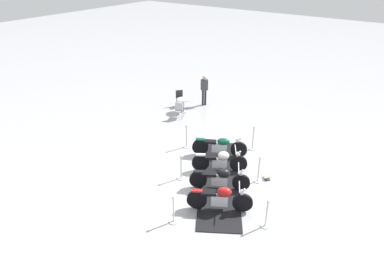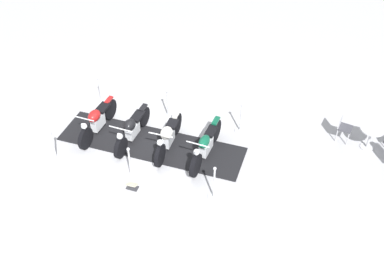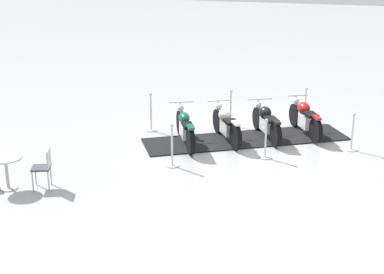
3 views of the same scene
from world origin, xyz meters
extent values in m
plane|color=#B2B2B7|center=(0.00, 0.00, 0.00)|extent=(80.00, 80.00, 0.00)
cube|color=black|center=(0.00, 0.00, 0.02)|extent=(5.61, 4.25, 0.03)
cylinder|color=black|center=(-1.10, -1.58, 0.37)|extent=(0.44, 0.65, 0.68)
cylinder|color=black|center=(-1.86, -0.26, 0.37)|extent=(0.44, 0.65, 0.68)
cube|color=silver|center=(-1.48, -0.92, 0.42)|extent=(0.45, 0.59, 0.40)
ellipsoid|color=#AD1919|center=(-1.41, -1.04, 0.76)|extent=(0.54, 0.60, 0.33)
cube|color=black|center=(-1.67, -0.60, 0.71)|extent=(0.51, 0.58, 0.08)
cube|color=#AD1919|center=(-1.86, -0.26, 0.74)|extent=(0.30, 0.39, 0.06)
cylinder|color=silver|center=(-1.14, -1.52, 0.66)|extent=(0.20, 0.27, 0.58)
cylinder|color=silver|center=(-1.17, -1.46, 1.01)|extent=(0.54, 0.33, 0.04)
sphere|color=silver|center=(-1.12, -1.54, 0.81)|extent=(0.18, 0.18, 0.18)
cylinder|color=black|center=(-0.11, -0.99, 0.35)|extent=(0.43, 0.62, 0.64)
cylinder|color=black|center=(-0.88, 0.37, 0.35)|extent=(0.43, 0.62, 0.64)
cube|color=silver|center=(-0.49, -0.31, 0.39)|extent=(0.48, 0.61, 0.36)
ellipsoid|color=black|center=(-0.42, -0.43, 0.71)|extent=(0.52, 0.56, 0.33)
cube|color=black|center=(-0.69, 0.03, 0.66)|extent=(0.53, 0.62, 0.08)
cube|color=black|center=(-0.88, 0.37, 0.71)|extent=(0.30, 0.38, 0.06)
cylinder|color=silver|center=(-0.14, -0.93, 0.63)|extent=(0.18, 0.25, 0.55)
cylinder|color=silver|center=(-0.17, -0.88, 0.96)|extent=(0.66, 0.39, 0.04)
sphere|color=silver|center=(-0.12, -0.96, 0.76)|extent=(0.18, 0.18, 0.18)
cylinder|color=black|center=(0.90, -0.32, 0.37)|extent=(0.47, 0.63, 0.68)
cylinder|color=black|center=(0.08, 0.93, 0.37)|extent=(0.47, 0.63, 0.68)
cube|color=silver|center=(0.49, 0.31, 0.40)|extent=(0.49, 0.60, 0.35)
ellipsoid|color=silver|center=(0.57, 0.18, 0.72)|extent=(0.54, 0.57, 0.35)
cube|color=black|center=(0.30, 0.60, 0.67)|extent=(0.50, 0.54, 0.08)
cube|color=silver|center=(0.08, 0.93, 0.75)|extent=(0.32, 0.39, 0.06)
cylinder|color=silver|center=(0.86, -0.26, 0.67)|extent=(0.22, 0.28, 0.58)
cylinder|color=silver|center=(0.82, -0.19, 1.02)|extent=(0.62, 0.42, 0.04)
sphere|color=silver|center=(0.88, -0.28, 0.82)|extent=(0.18, 0.18, 0.18)
cylinder|color=black|center=(1.87, 0.20, 0.38)|extent=(0.44, 0.67, 0.69)
cylinder|color=black|center=(1.09, 1.64, 0.38)|extent=(0.44, 0.67, 0.69)
cube|color=silver|center=(1.48, 0.92, 0.41)|extent=(0.50, 0.66, 0.37)
ellipsoid|color=#0F5138|center=(1.56, 0.78, 0.72)|extent=(0.51, 0.60, 0.29)
cube|color=black|center=(1.29, 1.27, 0.67)|extent=(0.48, 0.58, 0.08)
cube|color=#0F5138|center=(1.09, 1.64, 0.75)|extent=(0.32, 0.41, 0.06)
cylinder|color=silver|center=(1.83, 0.27, 0.67)|extent=(0.21, 0.30, 0.59)
cylinder|color=silver|center=(1.79, 0.34, 1.03)|extent=(0.62, 0.35, 0.04)
sphere|color=silver|center=(1.84, 0.26, 0.83)|extent=(0.18, 0.18, 0.18)
cylinder|color=silver|center=(1.28, 2.52, 0.01)|extent=(0.33, 0.33, 0.03)
cylinder|color=silver|center=(1.28, 2.52, 0.52)|extent=(0.05, 0.05, 0.98)
sphere|color=silver|center=(1.28, 2.52, 1.04)|extent=(0.09, 0.09, 0.09)
cylinder|color=silver|center=(2.82, 0.03, 0.01)|extent=(0.32, 0.32, 0.03)
cylinder|color=silver|center=(2.82, 0.03, 0.54)|extent=(0.05, 0.05, 1.02)
sphere|color=silver|center=(2.82, 0.03, 1.08)|extent=(0.09, 0.09, 0.09)
cylinder|color=silver|center=(0.77, -1.24, 0.01)|extent=(0.33, 0.33, 0.03)
cylinder|color=silver|center=(0.77, -1.24, 0.52)|extent=(0.05, 0.05, 0.99)
sphere|color=silver|center=(0.77, -1.24, 1.05)|extent=(0.09, 0.09, 0.09)
cylinder|color=silver|center=(-0.77, 1.24, 0.01)|extent=(0.34, 0.34, 0.03)
cylinder|color=silver|center=(-0.77, 1.24, 0.49)|extent=(0.05, 0.05, 0.93)
sphere|color=silver|center=(-0.77, 1.24, 0.99)|extent=(0.09, 0.09, 0.09)
cylinder|color=silver|center=(-1.28, -2.52, 0.01)|extent=(0.31, 0.31, 0.03)
cylinder|color=silver|center=(-1.28, -2.52, 0.48)|extent=(0.05, 0.05, 0.91)
sphere|color=silver|center=(-1.28, -2.52, 0.97)|extent=(0.09, 0.09, 0.09)
cylinder|color=silver|center=(-2.82, -0.03, 0.01)|extent=(0.34, 0.34, 0.03)
cylinder|color=silver|center=(-2.82, -0.03, 0.48)|extent=(0.05, 0.05, 0.91)
sphere|color=silver|center=(-2.82, -0.03, 0.98)|extent=(0.09, 0.09, 0.09)
cube|color=#333338|center=(1.15, -1.46, 0.01)|extent=(0.38, 0.34, 0.02)
cube|color=beige|center=(1.15, -1.46, 0.15)|extent=(0.38, 0.37, 0.12)
cylinder|color=#B7B7BC|center=(4.28, 4.94, 0.01)|extent=(0.40, 0.40, 0.02)
cylinder|color=#B7B7BC|center=(4.28, 4.94, 0.37)|extent=(0.07, 0.07, 0.69)
cylinder|color=#B7B7BC|center=(4.28, 4.94, 0.73)|extent=(0.72, 0.72, 0.03)
cylinder|color=#B7B7BC|center=(3.68, 4.88, 0.23)|extent=(0.03, 0.03, 0.46)
cylinder|color=#B7B7BC|center=(3.81, 4.56, 0.23)|extent=(0.03, 0.03, 0.46)
cylinder|color=#B7B7BC|center=(3.37, 4.75, 0.23)|extent=(0.03, 0.03, 0.46)
cylinder|color=#B7B7BC|center=(3.50, 4.43, 0.23)|extent=(0.03, 0.03, 0.46)
cube|color=#3F3F47|center=(3.59, 4.65, 0.48)|extent=(0.52, 0.52, 0.04)
cube|color=#B7B7BC|center=(3.42, 4.59, 0.70)|extent=(0.18, 0.38, 0.41)
camera|label=1|loc=(-9.25, -5.39, 7.65)|focal=31.73mm
camera|label=2|loc=(8.92, -5.78, 9.38)|focal=43.34mm
camera|label=3|loc=(-3.21, 14.85, 5.14)|focal=53.71mm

